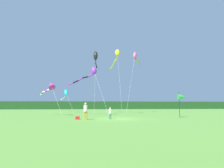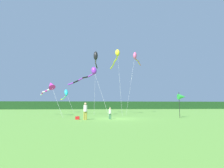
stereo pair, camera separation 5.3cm
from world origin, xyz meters
TOP-DOWN VIEW (x-y plane):
  - ground_plane at (0.00, 0.00)m, footprint 120.00×120.00m
  - distant_treeline at (0.00, 45.00)m, footprint 108.00×2.40m
  - person_adult at (-3.49, -1.14)m, footprint 0.39×0.39m
  - person_child at (-0.88, -0.68)m, footprint 0.27×0.27m
  - cooler_box at (-4.32, -0.65)m, footprint 0.43×0.32m
  - banner_flag_pole at (7.83, 0.45)m, footprint 0.90×0.70m
  - kite_cyan at (-8.34, 17.68)m, footprint 3.64×6.83m
  - kite_black at (-2.38, 11.12)m, footprint 0.82×5.97m
  - kite_yellow at (0.97, 8.45)m, footprint 1.18×7.33m
  - kite_magenta at (-8.77, 5.96)m, footprint 4.63×6.70m
  - kite_rainbow at (4.95, 11.98)m, footprint 4.24×6.53m
  - kite_purple at (-3.16, 6.03)m, footprint 6.15×5.59m

SIDE VIEW (x-z plane):
  - ground_plane at x=0.00m, z-range 0.00..0.00m
  - cooler_box at x=-4.32m, z-range 0.00..0.33m
  - person_child at x=-0.88m, z-range 0.07..1.32m
  - person_adult at x=-3.49m, z-range 0.10..1.88m
  - distant_treeline at x=0.00m, z-range 0.00..2.70m
  - banner_flag_pole at x=7.83m, z-range 0.95..4.01m
  - kite_cyan at x=-8.34m, z-range 1.44..6.24m
  - kite_magenta at x=-8.77m, z-range 1.68..6.69m
  - kite_purple at x=-3.16m, z-range 2.61..9.68m
  - kite_yellow at x=0.97m, z-range 4.26..14.64m
  - kite_black at x=-2.38m, z-range 4.42..15.34m
  - kite_rainbow at x=4.95m, z-range 4.72..16.03m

